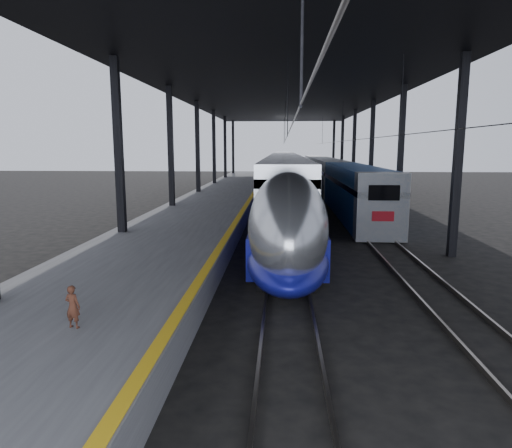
{
  "coord_description": "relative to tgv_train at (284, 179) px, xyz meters",
  "views": [
    {
      "loc": [
        1.77,
        -15.98,
        4.96
      ],
      "look_at": [
        0.77,
        1.58,
        2.0
      ],
      "focal_mm": 32.0,
      "sensor_mm": 36.0,
      "label": 1
    }
  ],
  "objects": [
    {
      "name": "tgv_train",
      "position": [
        0.0,
        0.0,
        0.0
      ],
      "size": [
        2.96,
        65.2,
        4.25
      ],
      "color": "#B1B4B8",
      "rests_on": "ground"
    },
    {
      "name": "rails",
      "position": [
        2.5,
        -7.98,
        -1.91
      ],
      "size": [
        6.52,
        80.0,
        0.16
      ],
      "color": "slate",
      "rests_on": "ground"
    },
    {
      "name": "platform",
      "position": [
        -5.5,
        -7.98,
        -1.49
      ],
      "size": [
        6.0,
        80.0,
        1.0
      ],
      "primitive_type": "cube",
      "color": "#4C4C4F",
      "rests_on": "ground"
    },
    {
      "name": "second_train",
      "position": [
        5.0,
        6.94,
        -0.12
      ],
      "size": [
        2.67,
        56.05,
        3.68
      ],
      "color": "navy",
      "rests_on": "ground"
    },
    {
      "name": "child",
      "position": [
        -4.82,
        -34.59,
        -0.5
      ],
      "size": [
        0.4,
        0.3,
        0.98
      ],
      "primitive_type": "imported",
      "rotation": [
        0.0,
        0.0,
        2.93
      ],
      "color": "#432216",
      "rests_on": "platform"
    },
    {
      "name": "ground",
      "position": [
        -2.0,
        -27.98,
        -1.99
      ],
      "size": [
        160.0,
        160.0,
        0.0
      ],
      "primitive_type": "plane",
      "color": "black",
      "rests_on": "ground"
    },
    {
      "name": "canopy",
      "position": [
        -0.1,
        -7.98,
        7.13
      ],
      "size": [
        18.0,
        75.0,
        9.47
      ],
      "color": "black",
      "rests_on": "ground"
    },
    {
      "name": "yellow_strip",
      "position": [
        -2.7,
        -7.98,
        -0.98
      ],
      "size": [
        0.3,
        80.0,
        0.01
      ],
      "primitive_type": "cube",
      "color": "gold",
      "rests_on": "platform"
    }
  ]
}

